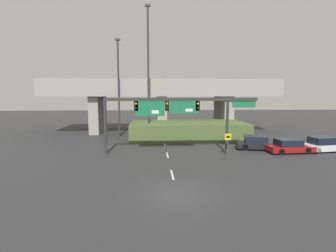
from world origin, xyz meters
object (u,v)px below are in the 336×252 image
Objects in this scene: parked_sedan_near_right at (257,143)px; parked_sedan_far_right at (323,145)px; signal_gantry at (176,108)px; highway_light_pole_far at (148,71)px; speed_limit_sign at (228,141)px; highway_light_pole_near at (119,86)px; parked_sedan_mid_right at (289,146)px.

parked_sedan_near_right is 0.95× the size of parked_sedan_far_right.
signal_gantry is 3.11× the size of parked_sedan_far_right.
signal_gantry is 9.41m from highway_light_pole_far.
parked_sedan_far_right is at bearing 0.55° from signal_gantry.
highway_light_pole_far is at bearing 108.79° from signal_gantry.
highway_light_pole_near reaches higher than speed_limit_sign.
signal_gantry is 6.84× the size of speed_limit_sign.
highway_light_pole_near is 2.74× the size of parked_sedan_far_right.
parked_sedan_near_right is at bearing 160.22° from parked_sedan_far_right.
speed_limit_sign is at bearing -133.44° from parked_sedan_near_right.
parked_sedan_mid_right is at bearing -21.51° from parked_sedan_near_right.
speed_limit_sign is at bearing 179.42° from parked_sedan_far_right.
parked_sedan_mid_right is at bearing -1.32° from signal_gantry.
highway_light_pole_near is at bearing 160.45° from parked_sedan_near_right.
highway_light_pole_near is at bearing 133.66° from speed_limit_sign.
highway_light_pole_near is 5.30m from highway_light_pole_far.
parked_sedan_mid_right is (11.30, -0.26, -3.80)m from signal_gantry.
speed_limit_sign is 0.17× the size of highway_light_pole_near.
parked_sedan_far_right is (17.80, -7.83, -7.94)m from highway_light_pole_far.
parked_sedan_mid_right is 0.95× the size of parked_sedan_far_right.
parked_sedan_far_right is at bearing 7.56° from speed_limit_sign.
signal_gantry is at bearing 172.41° from parked_sedan_far_right.
signal_gantry is 11.93m from parked_sedan_mid_right.
highway_light_pole_near reaches higher than parked_sedan_mid_right.
parked_sedan_far_right reaches higher than parked_sedan_near_right.
signal_gantry reaches higher than speed_limit_sign.
speed_limit_sign is 10.38m from parked_sedan_far_right.
highway_light_pole_near reaches higher than parked_sedan_near_right.
highway_light_pole_far reaches higher than parked_sedan_near_right.
speed_limit_sign is at bearing -46.34° from highway_light_pole_near.
highway_light_pole_far is at bearing 148.11° from parked_sedan_far_right.
signal_gantry is at bearing 175.45° from parked_sedan_mid_right.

